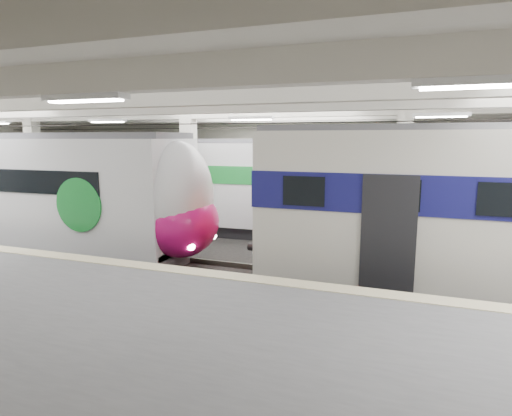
% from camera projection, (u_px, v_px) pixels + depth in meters
% --- Properties ---
extents(station_hall, '(36.00, 24.00, 5.75)m').
position_uv_depth(station_hall, '(203.00, 177.00, 11.45)').
color(station_hall, black).
rests_on(station_hall, ground).
extents(modern_emu, '(13.77, 2.84, 4.44)m').
position_uv_depth(modern_emu, '(57.00, 196.00, 15.53)').
color(modern_emu, silver).
rests_on(modern_emu, ground).
extents(far_train, '(13.23, 3.11, 4.23)m').
position_uv_depth(far_train, '(188.00, 183.00, 19.85)').
color(far_train, silver).
rests_on(far_train, ground).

